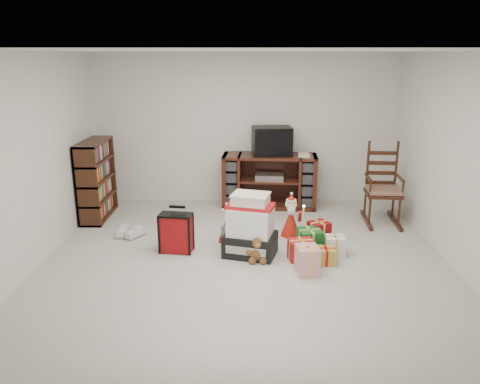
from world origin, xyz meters
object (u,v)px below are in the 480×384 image
santa_figurine (291,221)px  rocking_chair (382,194)px  teddy_bear (258,250)px  gift_cluster (316,247)px  bookshelf (97,181)px  mrs_claus_figurine (227,229)px  gift_pile (250,229)px  crt_television (272,141)px  sneaker_pair (129,233)px  red_suitcase (176,233)px  tv_stand (269,181)px

santa_figurine → rocking_chair: bearing=27.0°
teddy_bear → gift_cluster: (0.74, 0.13, -0.01)m
bookshelf → rocking_chair: rocking_chair is taller
mrs_claus_figurine → gift_cluster: size_ratio=0.51×
gift_pile → santa_figurine: size_ratio=1.22×
bookshelf → rocking_chair: size_ratio=0.96×
rocking_chair → crt_television: size_ratio=1.91×
rocking_chair → teddy_bear: (-1.92, -1.48, -0.28)m
gift_cluster → santa_figurine: bearing=113.2°
gift_cluster → crt_television: crt_television is taller
sneaker_pair → gift_cluster: 2.61m
rocking_chair → gift_cluster: rocking_chair is taller
gift_pile → gift_cluster: (0.83, -0.06, -0.21)m
bookshelf → teddy_bear: 2.98m
rocking_chair → mrs_claus_figurine: (-2.32, -0.94, -0.21)m
rocking_chair → red_suitcase: size_ratio=2.09×
santa_figurine → gift_cluster: size_ratio=0.59×
gift_pile → sneaker_pair: 1.82m
tv_stand → rocking_chair: 1.81m
rocking_chair → mrs_claus_figurine: 2.51m
bookshelf → crt_television: crt_television is taller
tv_stand → gift_cluster: 2.15m
sneaker_pair → crt_television: crt_television is taller
sneaker_pair → teddy_bear: bearing=-6.2°
tv_stand → teddy_bear: size_ratio=4.68×
rocking_chair → tv_stand: bearing=160.7°
bookshelf → gift_cluster: size_ratio=1.09×
teddy_bear → crt_television: 2.45m
red_suitcase → teddy_bear: size_ratio=1.80×
rocking_chair → mrs_claus_figurine: size_ratio=2.21×
bookshelf → sneaker_pair: bearing=-51.9°
red_suitcase → sneaker_pair: bearing=153.3°
mrs_claus_figurine → tv_stand: bearing=68.4°
red_suitcase → crt_television: (1.33, 1.96, 0.84)m
bookshelf → sneaker_pair: 1.20m
crt_television → gift_cluster: bearing=-83.5°
rocking_chair → sneaker_pair: (-3.70, -0.69, -0.38)m
gift_pile → red_suitcase: (-0.95, 0.09, -0.09)m
santa_figurine → mrs_claus_figurine: size_ratio=1.15×
bookshelf → mrs_claus_figurine: bookshelf is taller
tv_stand → sneaker_pair: 2.51m
red_suitcase → tv_stand: bearing=63.8°
gift_pile → mrs_claus_figurine: 0.49m
teddy_bear → crt_television: crt_television is taller
gift_cluster → sneaker_pair: bearing=165.3°
teddy_bear → mrs_claus_figurine: mrs_claus_figurine is taller
santa_figurine → sneaker_pair: santa_figurine is taller
rocking_chair → santa_figurine: bearing=-149.0°
gift_pile → crt_television: crt_television is taller
tv_stand → rocking_chair: (1.66, -0.72, -0.01)m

